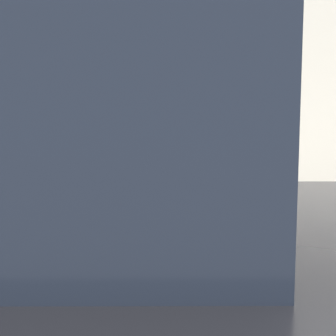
# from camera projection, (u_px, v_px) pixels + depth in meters

# --- Properties ---
(sidewalk) EXTENTS (24.00, 2.80, 0.13)m
(sidewalk) POSITION_uv_depth(u_px,v_px,m) (200.00, 238.00, 3.89)
(sidewalk) COLOR #9E9B96
(sidewalk) RESTS_ON ground_plane
(building_facade) EXTENTS (24.00, 0.30, 6.39)m
(building_facade) POSITION_uv_depth(u_px,v_px,m) (184.00, 40.00, 6.39)
(building_facade) COLOR beige
(building_facade) RESTS_ON ground_plane
(parking_meter) EXTENTS (0.17, 0.13, 1.40)m
(parking_meter) POSITION_uv_depth(u_px,v_px,m) (168.00, 162.00, 2.56)
(parking_meter) COLOR #2D2D30
(parking_meter) RESTS_ON sidewalk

